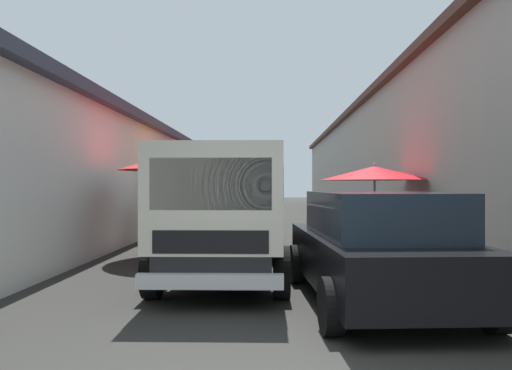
# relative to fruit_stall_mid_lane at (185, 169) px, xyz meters

# --- Properties ---
(ground) EXTENTS (90.00, 90.00, 0.00)m
(ground) POSITION_rel_fruit_stall_mid_lane_xyz_m (6.43, -1.88, -1.88)
(ground) COLOR #282826
(building_left_whitewash) EXTENTS (49.80, 7.50, 3.53)m
(building_left_whitewash) POSITION_rel_fruit_stall_mid_lane_xyz_m (8.68, 5.33, -0.11)
(building_left_whitewash) COLOR silver
(building_left_whitewash) RESTS_ON ground
(building_right_concrete) EXTENTS (49.80, 7.50, 5.10)m
(building_right_concrete) POSITION_rel_fruit_stall_mid_lane_xyz_m (8.68, -9.10, 0.68)
(building_right_concrete) COLOR #A39E93
(building_right_concrete) RESTS_ON ground
(fruit_stall_mid_lane) EXTENTS (2.79, 2.79, 2.37)m
(fruit_stall_mid_lane) POSITION_rel_fruit_stall_mid_lane_xyz_m (0.00, 0.00, 0.00)
(fruit_stall_mid_lane) COLOR #9E9EA3
(fruit_stall_mid_lane) RESTS_ON ground
(fruit_stall_near_left) EXTENTS (2.82, 2.82, 2.26)m
(fruit_stall_near_left) POSITION_rel_fruit_stall_mid_lane_xyz_m (3.92, 0.01, -0.15)
(fruit_stall_near_left) COLOR #9E9EA3
(fruit_stall_near_left) RESTS_ON ground
(fruit_stall_far_right) EXTENTS (2.57, 2.57, 2.31)m
(fruit_stall_far_right) POSITION_rel_fruit_stall_mid_lane_xyz_m (8.31, 0.10, -0.13)
(fruit_stall_far_right) COLOR #9E9EA3
(fruit_stall_far_right) RESTS_ON ground
(fruit_stall_near_right) EXTENTS (2.84, 2.84, 2.12)m
(fruit_stall_near_right) POSITION_rel_fruit_stall_mid_lane_xyz_m (2.35, -4.53, -0.20)
(fruit_stall_near_right) COLOR #9E9EA3
(fruit_stall_near_right) RESTS_ON ground
(hatchback_car) EXTENTS (4.03, 2.16, 1.45)m
(hatchback_car) POSITION_rel_fruit_stall_mid_lane_xyz_m (-3.91, -3.20, -1.14)
(hatchback_car) COLOR black
(hatchback_car) RESTS_ON ground
(delivery_truck) EXTENTS (4.94, 2.01, 2.08)m
(delivery_truck) POSITION_rel_fruit_stall_mid_lane_xyz_m (-3.02, -1.08, -0.84)
(delivery_truck) COLOR black
(delivery_truck) RESTS_ON ground
(vendor_by_crates) EXTENTS (0.44, 0.56, 1.67)m
(vendor_by_crates) POSITION_rel_fruit_stall_mid_lane_xyz_m (2.01, 1.15, -0.91)
(vendor_by_crates) COLOR #232328
(vendor_by_crates) RESTS_ON ground
(parked_scooter) EXTENTS (1.69, 0.32, 1.14)m
(parked_scooter) POSITION_rel_fruit_stall_mid_lane_xyz_m (5.21, -4.49, -1.43)
(parked_scooter) COLOR black
(parked_scooter) RESTS_ON ground
(plastic_stool) EXTENTS (0.30, 0.30, 0.43)m
(plastic_stool) POSITION_rel_fruit_stall_mid_lane_xyz_m (-0.46, -2.44, -1.55)
(plastic_stool) COLOR red
(plastic_stool) RESTS_ON ground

